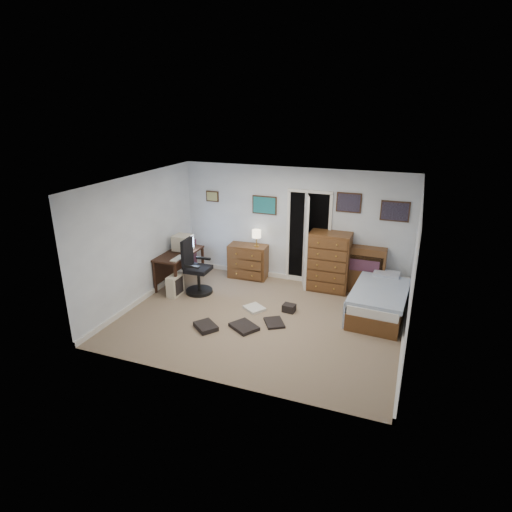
{
  "coord_description": "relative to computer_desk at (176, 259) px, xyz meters",
  "views": [
    {
      "loc": [
        2.4,
        -6.57,
        3.75
      ],
      "look_at": [
        -0.21,
        0.3,
        1.1
      ],
      "focal_mm": 30.0,
      "sensor_mm": 36.0,
      "label": 1
    }
  ],
  "objects": [
    {
      "name": "headboard_bookcase",
      "position": [
        3.73,
        0.97,
        -0.03
      ],
      "size": [
        1.1,
        0.3,
        0.99
      ],
      "rotation": [
        0.0,
        0.0,
        -0.01
      ],
      "color": "brown",
      "rests_on": "floor"
    },
    {
      "name": "keyboard",
      "position": [
        0.27,
        -0.35,
        0.18
      ],
      "size": [
        0.14,
        0.39,
        0.02
      ],
      "primitive_type": "cube",
      "rotation": [
        0.0,
        0.0,
        0.0
      ],
      "color": "beige",
      "rests_on": "computer_desk"
    },
    {
      "name": "doorway",
      "position": [
        2.63,
        1.38,
        0.45
      ],
      "size": [
        0.96,
        1.12,
        2.05
      ],
      "color": "black",
      "rests_on": "floor"
    },
    {
      "name": "office_chair",
      "position": [
        0.62,
        -0.27,
        -0.11
      ],
      "size": [
        0.57,
        0.58,
        1.15
      ],
      "rotation": [
        0.0,
        0.0,
        0.04
      ],
      "color": "black",
      "rests_on": "floor"
    },
    {
      "name": "wall_posters",
      "position": [
        2.86,
        1.08,
        1.19
      ],
      "size": [
        4.38,
        0.04,
        0.6
      ],
      "color": "#331E11",
      "rests_on": "floor"
    },
    {
      "name": "low_dresser",
      "position": [
        1.33,
        0.88,
        -0.17
      ],
      "size": [
        0.88,
        0.48,
        0.76
      ],
      "primitive_type": "cube",
      "rotation": [
        0.0,
        0.0,
        0.07
      ],
      "color": "brown",
      "rests_on": "floor"
    },
    {
      "name": "pc_tower",
      "position": [
        0.29,
        -0.55,
        -0.34
      ],
      "size": [
        0.2,
        0.4,
        0.43
      ],
      "rotation": [
        0.0,
        0.0,
        0.0
      ],
      "color": "beige",
      "rests_on": "floor"
    },
    {
      "name": "floor_clutter",
      "position": [
        2.1,
        -1.09,
        -0.52
      ],
      "size": [
        1.57,
        1.5,
        0.15
      ],
      "rotation": [
        0.0,
        0.0,
        -0.36
      ],
      "color": "black",
      "rests_on": "floor"
    },
    {
      "name": "floor",
      "position": [
        2.29,
        -0.89,
        -0.57
      ],
      "size": [
        5.0,
        4.0,
        0.02
      ],
      "primitive_type": "cube",
      "color": "gray",
      "rests_on": "ground"
    },
    {
      "name": "crt_monitor",
      "position": [
        0.11,
        0.15,
        0.34
      ],
      "size": [
        0.38,
        0.35,
        0.35
      ],
      "rotation": [
        0.0,
        0.0,
        0.0
      ],
      "color": "beige",
      "rests_on": "computer_desk"
    },
    {
      "name": "media_stack",
      "position": [
        -0.03,
        0.78,
        -0.17
      ],
      "size": [
        0.16,
        0.16,
        0.77
      ],
      "primitive_type": "cube",
      "rotation": [
        0.0,
        0.0,
        0.02
      ],
      "color": "maroon",
      "rests_on": "floor"
    },
    {
      "name": "bed",
      "position": [
        4.27,
        0.09,
        -0.28
      ],
      "size": [
        1.06,
        1.84,
        0.59
      ],
      "rotation": [
        0.0,
        0.0,
        -0.06
      ],
      "color": "brown",
      "rests_on": "floor"
    },
    {
      "name": "table_lamp",
      "position": [
        1.53,
        0.88,
        0.48
      ],
      "size": [
        0.2,
        0.2,
        0.37
      ],
      "rotation": [
        0.0,
        0.0,
        0.07
      ],
      "color": "gold",
      "rests_on": "low_dresser"
    },
    {
      "name": "computer_desk",
      "position": [
        0.0,
        0.0,
        0.0
      ],
      "size": [
        0.58,
        1.25,
        0.72
      ],
      "rotation": [
        0.0,
        0.0,
        0.0
      ],
      "color": "#321A10",
      "rests_on": "floor"
    },
    {
      "name": "tall_dresser",
      "position": [
        3.15,
        0.86,
        0.07
      ],
      "size": [
        0.85,
        0.5,
        1.25
      ],
      "primitive_type": "cube",
      "rotation": [
        0.0,
        0.0,
        0.0
      ],
      "color": "brown",
      "rests_on": "floor"
    }
  ]
}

